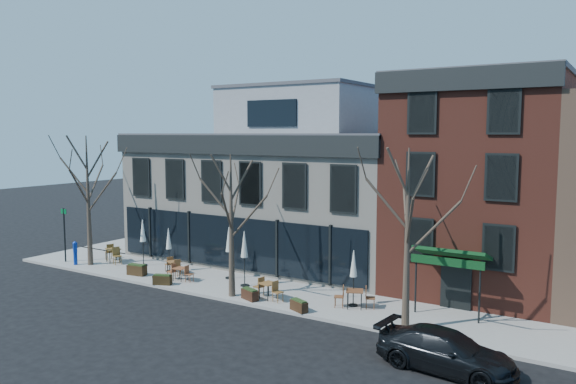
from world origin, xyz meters
The scene contains 25 objects.
ground centered at (0.00, 0.00, 0.00)m, with size 120.00×120.00×0.00m, color black.
sidewalk_front centered at (3.25, -2.15, 0.07)m, with size 33.50×4.70×0.15m, color gray.
sidewalk_side centered at (-11.25, 6.00, 0.07)m, with size 4.50×12.00×0.15m, color gray.
corner_building centered at (0.07, 5.07, 4.72)m, with size 18.39×10.39×11.10m.
red_brick_building centered at (13.00, 4.98, 5.64)m, with size 8.20×11.78×11.18m.
tree_corner centered at (-8.49, -3.20, 4.25)m, with size 3.93×3.98×7.92m.
tree_mid centered at (3.01, -3.90, 3.79)m, with size 3.50×3.55×7.04m.
tree_right centered at (12.01, -3.90, 4.02)m, with size 3.72×3.77×7.48m.
sign_pole centered at (-10.50, -3.50, 2.07)m, with size 0.50×0.10×3.40m.
parked_sedan centered at (14.51, -6.74, 0.70)m, with size 1.97×4.86×1.41m, color black.
call_box centered at (-9.26, -3.70, 0.94)m, with size 0.31×0.30×1.49m.
cafe_set_0 centered at (-7.86, -1.98, 0.69)m, with size 2.02×1.22×1.05m.
cafe_set_1 centered at (-2.55, -2.15, 0.61)m, with size 1.75×1.01×0.90m.
cafe_set_2 centered at (-1.20, -3.09, 0.60)m, with size 1.69×0.72×0.88m.
cafe_set_4 centered at (4.81, -3.37, 0.65)m, with size 1.90×0.90×0.98m.
cafe_set_5 centered at (9.00, -2.42, 0.67)m, with size 1.96×1.21×1.02m.
umbrella_0 centered at (-5.56, -1.62, 2.15)m, with size 0.45×0.45×2.83m.
umbrella_1 centered at (-3.13, -1.93, 1.96)m, with size 0.41×0.41×2.56m.
umbrella_2 centered at (0.80, -1.29, 2.19)m, with size 0.46×0.46×2.88m.
umbrella_3 centered at (2.45, -2.09, 2.23)m, with size 0.47×0.47×2.94m.
umbrella_4 centered at (8.81, -2.17, 2.02)m, with size 0.42×0.42×2.65m.
planter_0 centered at (-4.13, -3.50, 0.46)m, with size 1.18×0.59×0.63m.
planter_1 centered at (-1.45, -4.20, 0.42)m, with size 1.06×0.72×0.55m.
planter_2 centered at (4.14, -3.96, 0.42)m, with size 1.05×0.70×0.55m.
planter_3 centered at (7.06, -4.20, 0.41)m, with size 1.01×0.72×0.53m.
Camera 1 is at (19.77, -25.52, 8.20)m, focal length 35.00 mm.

